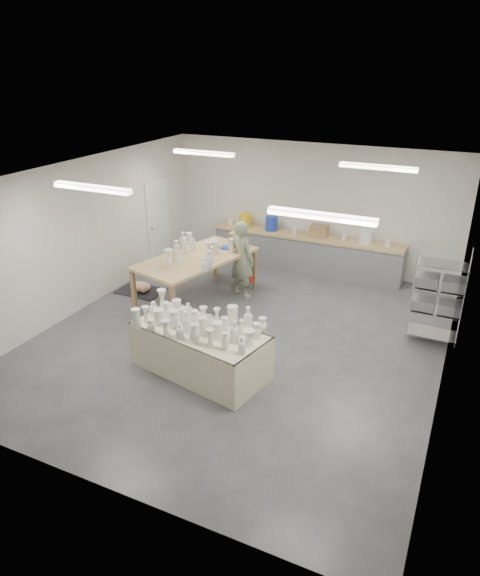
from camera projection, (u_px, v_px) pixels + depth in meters
The scene contains 9 objects.
room at pixel (238, 229), 8.79m from camera, with size 8.00×8.02×3.00m.
back_counter at pixel (305, 251), 12.36m from camera, with size 4.60×0.60×1.24m.
wire_shelf at pixel (438, 295), 9.06m from camera, with size 0.88×0.48×1.80m.
drying_table at pixel (200, 348), 8.32m from camera, with size 2.38×1.49×1.15m.
work_table at pixel (199, 256), 10.69m from camera, with size 1.91×2.84×1.32m.
rug at pixel (141, 291), 11.41m from camera, with size 1.00×0.70×0.02m, color black.
cat at pixel (141, 287), 11.34m from camera, with size 0.52×0.39×0.21m.
potter at pixel (242, 259), 10.88m from camera, with size 0.62×0.40×1.69m, color gray.
red_stool at pixel (247, 280), 11.34m from camera, with size 0.40×0.40×0.29m.
Camera 1 is at (3.52, -7.53, 4.72)m, focal length 32.00 mm.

